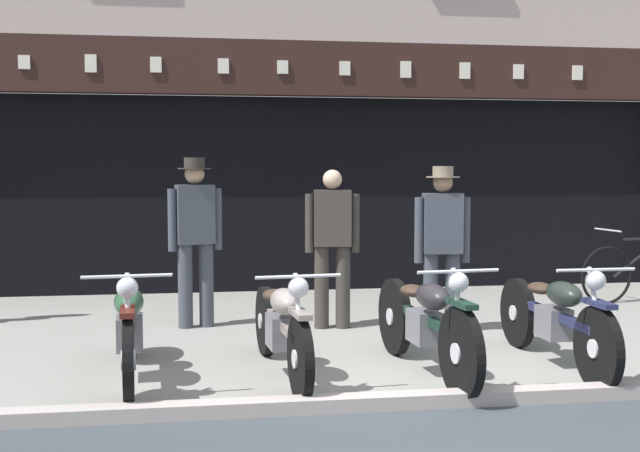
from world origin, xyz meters
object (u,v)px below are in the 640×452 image
Objects in this scene: motorcycle_center at (425,321)px; salesman_left at (195,233)px; motorcycle_left at (130,326)px; shopkeeper_center at (332,241)px; advert_board_near at (463,151)px; motorcycle_center_left at (282,325)px; advert_board_far at (526,160)px; salesman_right at (442,241)px; motorcycle_center_right at (555,317)px.

motorcycle_center is 1.18× the size of salesman_left.
motorcycle_left is 2.60m from shopkeeper_center.
motorcycle_center is at bearing -112.17° from advert_board_near.
motorcycle_center_left is 1.81× the size of advert_board_near.
motorcycle_center is at bearing 118.62° from salesman_left.
shopkeeper_center is at bearing -140.90° from advert_board_far.
salesman_right is 1.50× the size of advert_board_near.
motorcycle_center_left is at bearing 75.07° from shopkeeper_center.
motorcycle_left is 3.26m from salesman_right.
motorcycle_left is 6.18m from advert_board_near.
advert_board_near is 1.10× the size of advert_board_far.
shopkeeper_center is 3.60m from advert_board_near.
motorcycle_center_left is 5.50m from advert_board_near.
motorcycle_center_left is 1.99× the size of advert_board_far.
shopkeeper_center is at bearing 158.09° from salesman_left.
motorcycle_center is 2.02m from shopkeeper_center.
salesman_left is 1.42m from shopkeeper_center.
shopkeeper_center reaches higher than motorcycle_left.
shopkeeper_center is at bearing -82.68° from motorcycle_center.
salesman_right is at bearing -112.30° from advert_board_near.
advert_board_near is (3.67, 2.35, 0.91)m from salesman_left.
salesman_left is at bearing -35.77° from motorcycle_center_right.
motorcycle_center_left is 6.03m from advert_board_far.
motorcycle_center is 2.89m from salesman_left.
salesman_left is (-2.97, 2.08, 0.56)m from motorcycle_center_right.
salesman_left is at bearing -9.06° from salesman_right.
advert_board_near is (0.70, 4.43, 1.47)m from motorcycle_center_right.
motorcycle_left is 6.82m from advert_board_far.
salesman_left is 1.58× the size of advert_board_near.
advert_board_far reaches higher than motorcycle_center_left.
salesman_right is (2.93, 1.34, 0.50)m from motorcycle_left.
advert_board_far is (5.09, 4.34, 1.35)m from motorcycle_left.
advert_board_near reaches higher than motorcycle_center.
motorcycle_center is at bearing 167.55° from motorcycle_center_left.
shopkeeper_center is 4.22m from advert_board_far.
advert_board_near is at bearing -106.73° from salesman_right.
motorcycle_center_left is 1.14× the size of salesman_left.
motorcycle_center_left is 1.23× the size of shopkeeper_center.
motorcycle_left is 1.18m from motorcycle_center_left.
advert_board_far is (3.21, 2.61, 0.87)m from shopkeeper_center.
motorcycle_center is 1.71m from salesman_right.
motorcycle_left is 2.00× the size of advert_board_far.
salesman_left is 1.07× the size of shopkeeper_center.
advert_board_near is (4.16, 4.34, 1.47)m from motorcycle_left.
salesman_right is (-0.52, 1.44, 0.50)m from motorcycle_center_right.
salesman_right is (0.61, 1.53, 0.49)m from motorcycle_center.
shopkeeper_center is (1.88, 1.73, 0.48)m from motorcycle_left.
motorcycle_center_right is 2.05× the size of advert_board_far.
advert_board_far reaches higher than motorcycle_center_right.
motorcycle_center_right is at bearing 173.05° from motorcycle_center_left.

